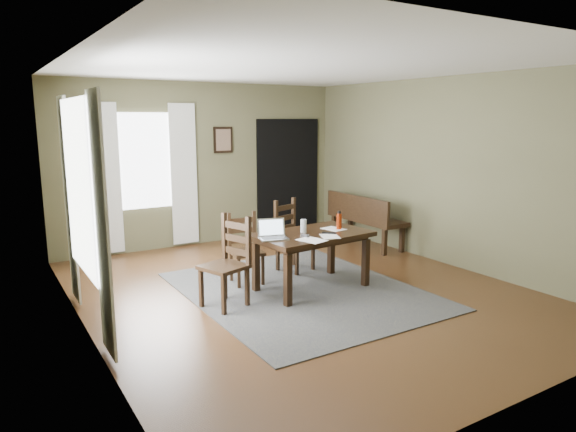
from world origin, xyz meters
TOP-DOWN VIEW (x-y plane):
  - ground at (0.00, 0.00)m, footprint 5.00×6.00m
  - room_shell at (0.00, 0.00)m, footprint 5.02×6.02m
  - rug at (0.00, 0.00)m, footprint 2.60×3.20m
  - dining_table at (0.16, 0.00)m, footprint 1.48×0.97m
  - chair_end at (-0.98, 0.01)m, footprint 0.57×0.57m
  - chair_back_left at (-0.43, 0.66)m, footprint 0.45×0.45m
  - chair_back_right at (0.40, 0.82)m, footprint 0.54×0.54m
  - bench at (2.14, 1.39)m, footprint 0.49×1.53m
  - laptop at (-0.39, 0.01)m, footprint 0.39×0.34m
  - computer_mouse at (-0.03, -0.14)m, footprint 0.07×0.10m
  - tv_remote at (0.32, -0.15)m, footprint 0.15×0.16m
  - drinking_glass at (0.08, 0.07)m, footprint 0.08×0.08m
  - water_bottle at (0.57, -0.01)m, footprint 0.08×0.08m
  - paper_b at (0.23, -0.27)m, footprint 0.29×0.33m
  - paper_d at (0.52, 0.04)m, footprint 0.26×0.31m
  - paper_e at (-0.06, -0.32)m, footprint 0.32×0.37m
  - window_left at (-2.47, 0.20)m, footprint 0.01×1.30m
  - window_back at (-1.00, 2.97)m, footprint 1.00×0.01m
  - curtain_left_near at (-2.44, -0.62)m, footprint 0.03×0.48m
  - curtain_left_far at (-2.44, 1.02)m, footprint 0.03×0.48m
  - curtain_back_left at (-1.62, 2.94)m, footprint 0.44×0.03m
  - curtain_back_right at (-0.38, 2.94)m, footprint 0.44×0.03m
  - framed_picture at (0.35, 2.97)m, footprint 0.34×0.03m
  - doorway_back at (1.65, 2.97)m, footprint 1.30×0.03m

SIDE VIEW (x-z plane):
  - ground at x=0.00m, z-range -0.01..0.00m
  - rug at x=0.00m, z-range 0.00..0.01m
  - chair_back_left at x=-0.43m, z-range -0.01..0.90m
  - chair_back_right at x=0.40m, z-range -0.01..0.98m
  - chair_end at x=-0.98m, z-range -0.01..1.02m
  - bench at x=2.14m, z-range 0.08..0.95m
  - dining_table at x=0.16m, z-range 0.28..0.99m
  - paper_b at x=0.23m, z-range 0.72..0.72m
  - paper_d at x=0.52m, z-range 0.72..0.72m
  - paper_e at x=-0.06m, z-range 0.72..0.72m
  - tv_remote at x=0.32m, z-range 0.72..0.74m
  - computer_mouse at x=-0.03m, z-range 0.72..0.75m
  - laptop at x=-0.39m, z-range 0.67..0.89m
  - drinking_glass at x=0.08m, z-range 0.72..0.88m
  - water_bottle at x=0.57m, z-range 0.71..0.95m
  - doorway_back at x=1.65m, z-range 0.00..2.10m
  - curtain_left_near at x=-2.44m, z-range 0.05..2.35m
  - curtain_left_far at x=-2.44m, z-range 0.05..2.35m
  - curtain_back_left at x=-1.62m, z-range 0.05..2.35m
  - curtain_back_right at x=-0.38m, z-range 0.05..2.35m
  - window_left at x=-2.47m, z-range 0.60..2.30m
  - window_back at x=-1.00m, z-range 0.70..2.20m
  - framed_picture at x=0.35m, z-range 1.53..1.97m
  - room_shell at x=0.00m, z-range 0.45..3.16m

